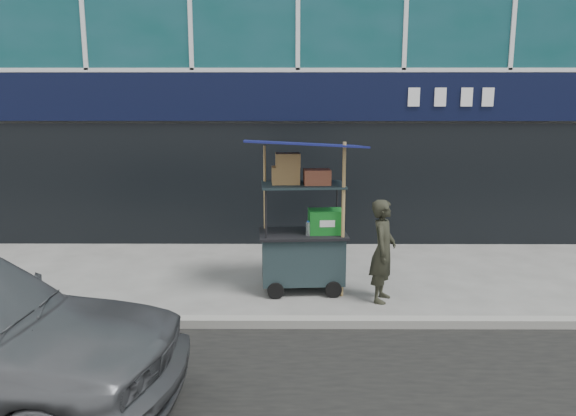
{
  "coord_description": "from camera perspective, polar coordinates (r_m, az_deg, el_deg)",
  "views": [
    {
      "loc": [
        -0.13,
        -7.01,
        2.96
      ],
      "look_at": [
        -0.17,
        1.2,
        1.29
      ],
      "focal_mm": 35.0,
      "sensor_mm": 36.0,
      "label": 1
    }
  ],
  "objects": [
    {
      "name": "vendor_man",
      "position": [
        8.19,
        9.63,
        -4.31
      ],
      "size": [
        0.52,
        0.63,
        1.5
      ],
      "primitive_type": "imported",
      "rotation": [
        0.0,
        0.0,
        1.23
      ],
      "color": "#27281D",
      "rests_on": "ground"
    },
    {
      "name": "curb",
      "position": [
        7.41,
        1.31,
        -11.54
      ],
      "size": [
        80.0,
        0.18,
        0.12
      ],
      "primitive_type": "cube",
      "color": "gray",
      "rests_on": "ground"
    },
    {
      "name": "ground",
      "position": [
        7.61,
        1.28,
        -11.36
      ],
      "size": [
        80.0,
        80.0,
        0.0
      ],
      "primitive_type": "plane",
      "color": "slate",
      "rests_on": "ground"
    },
    {
      "name": "vendor_cart",
      "position": [
        8.49,
        1.63,
        -3.06
      ],
      "size": [
        1.81,
        1.33,
        2.34
      ],
      "rotation": [
        0.0,
        0.0,
        0.07
      ],
      "color": "#19292A",
      "rests_on": "ground"
    }
  ]
}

